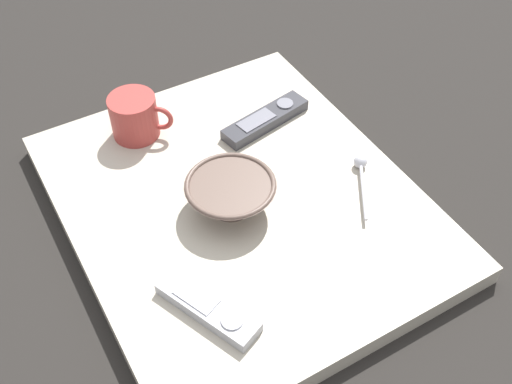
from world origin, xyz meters
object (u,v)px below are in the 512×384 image
object	(u,v)px
coffee_mug	(135,116)
teaspoon	(361,169)
cereal_bowl	(231,194)
tv_remote_far	(208,308)
tv_remote_near	(265,119)

from	to	relation	value
coffee_mug	teaspoon	distance (m)	0.41
cereal_bowl	teaspoon	bearing A→B (deg)	79.41
tv_remote_far	teaspoon	bearing A→B (deg)	107.99
coffee_mug	teaspoon	size ratio (longest dim) A/B	0.82
tv_remote_near	cereal_bowl	bearing A→B (deg)	-45.57
cereal_bowl	tv_remote_near	size ratio (longest dim) A/B	0.80
cereal_bowl	coffee_mug	xyz separation A→B (m)	(-0.25, -0.06, 0.01)
tv_remote_near	teaspoon	bearing A→B (deg)	21.08
teaspoon	tv_remote_near	world-z (taller)	same
teaspoon	tv_remote_far	xyz separation A→B (m)	(0.12, -0.36, -0.00)
coffee_mug	tv_remote_near	distance (m)	0.24
coffee_mug	tv_remote_near	xyz separation A→B (m)	(0.10, 0.22, -0.03)
teaspoon	tv_remote_far	distance (m)	0.37
tv_remote_near	tv_remote_far	bearing A→B (deg)	-41.90
cereal_bowl	teaspoon	world-z (taller)	cereal_bowl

